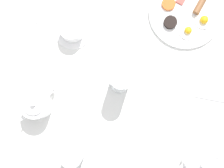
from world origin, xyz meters
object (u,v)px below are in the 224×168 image
teacup_with_saucer_left (72,30)px  water_glass_short (73,155)px  teapot_far (199,163)px  wine_glass_spare (120,81)px  breakfast_plate (186,13)px  teapot_near (37,105)px  knife_by_plate (221,100)px  fork_by_plate (25,5)px

teacup_with_saucer_left → water_glass_short: 0.45m
teapot_far → wine_glass_spare: (0.16, 0.36, 0.03)m
breakfast_plate → teapot_near: teapot_near is taller
teapot_far → knife_by_plate: 0.25m
teacup_with_saucer_left → breakfast_plate: bearing=-58.7°
water_glass_short → wine_glass_spare: bearing=-10.8°
teapot_near → knife_by_plate: 0.66m
teapot_near → water_glass_short: bearing=81.2°
breakfast_plate → teacup_with_saucer_left: size_ratio=2.06×
breakfast_plate → knife_by_plate: size_ratio=1.32×
teacup_with_saucer_left → wine_glass_spare: size_ratio=0.89×
fork_by_plate → knife_by_plate: size_ratio=0.67×
teapot_near → teapot_far: bearing=113.9°
teapot_far → teacup_with_saucer_left: teapot_far is taller
fork_by_plate → teapot_near: bearing=-148.7°
fork_by_plate → teapot_far: bearing=-110.9°
fork_by_plate → teacup_with_saucer_left: bearing=-98.6°
teacup_with_saucer_left → knife_by_plate: (-0.03, -0.60, -0.03)m
water_glass_short → wine_glass_spare: size_ratio=0.87×
teapot_near → wine_glass_spare: wine_glass_spare is taller
knife_by_plate → teacup_with_saucer_left: bearing=86.8°
water_glass_short → fork_by_plate: size_ratio=0.93×
teacup_with_saucer_left → knife_by_plate: size_ratio=0.64×
breakfast_plate → fork_by_plate: bearing=108.5°
teapot_far → fork_by_plate: teapot_far is taller
teapot_near → water_glass_short: (-0.11, -0.19, 0.02)m
teapot_near → knife_by_plate: bearing=135.2°
breakfast_plate → teapot_far: size_ratio=1.73×
teapot_far → fork_by_plate: (0.31, 0.80, -0.04)m
teapot_far → knife_by_plate: teapot_far is taller
wine_glass_spare → teapot_near: bearing=127.2°
teacup_with_saucer_left → wine_glass_spare: (-0.11, -0.23, 0.05)m
fork_by_plate → knife_by_plate: bearing=-94.6°
teapot_far → fork_by_plate: 0.86m
breakfast_plate → fork_by_plate: breakfast_plate is taller
fork_by_plate → knife_by_plate: (-0.06, -0.81, 0.00)m
breakfast_plate → knife_by_plate: breakfast_plate is taller
teapot_near → water_glass_short: size_ratio=1.34×
teapot_far → teacup_with_saucer_left: 0.65m
breakfast_plate → wine_glass_spare: wine_glass_spare is taller
water_glass_short → wine_glass_spare: (0.29, -0.06, 0.01)m
teapot_far → wine_glass_spare: 0.39m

